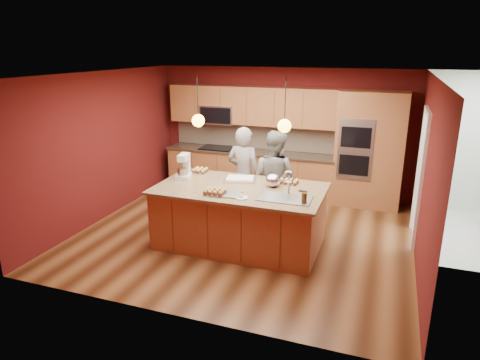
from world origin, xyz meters
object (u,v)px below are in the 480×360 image
at_px(person_left, 244,175).
at_px(person_right, 274,179).
at_px(mixing_bowl, 273,180).
at_px(stand_mixer, 184,168).
at_px(island, 241,216).

xyz_separation_m(person_left, person_right, (0.57, 0.00, -0.02)).
height_order(person_left, person_right, person_left).
bearing_deg(mixing_bowl, person_right, 103.89).
height_order(stand_mixer, mixing_bowl, stand_mixer).
distance_m(person_right, stand_mixer, 1.61).
bearing_deg(person_right, island, 90.15).
height_order(island, person_right, person_right).
distance_m(person_left, person_right, 0.57).
bearing_deg(mixing_bowl, island, -153.97).
relative_size(person_right, stand_mixer, 4.17).
bearing_deg(stand_mixer, person_right, 22.47).
relative_size(island, person_left, 1.51).
distance_m(island, mixing_bowl, 0.77).
relative_size(stand_mixer, mixing_bowl, 1.62).
bearing_deg(person_left, mixing_bowl, 140.42).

